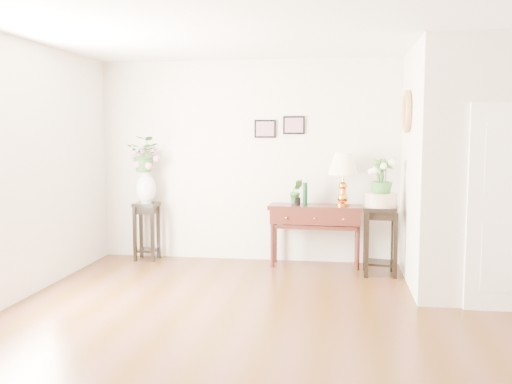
% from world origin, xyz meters
% --- Properties ---
extents(floor, '(6.00, 5.50, 0.02)m').
position_xyz_m(floor, '(0.00, 0.00, 0.00)').
color(floor, brown).
rests_on(floor, ground).
extents(ceiling, '(6.00, 5.50, 0.02)m').
position_xyz_m(ceiling, '(0.00, 0.00, 2.80)').
color(ceiling, white).
rests_on(ceiling, ground).
extents(wall_back, '(6.00, 0.02, 2.80)m').
position_xyz_m(wall_back, '(0.00, 2.75, 1.40)').
color(wall_back, beige).
rests_on(wall_back, ground).
extents(wall_front, '(6.00, 0.02, 2.80)m').
position_xyz_m(wall_front, '(0.00, -2.75, 1.40)').
color(wall_front, beige).
rests_on(wall_front, ground).
extents(partition, '(1.80, 1.95, 2.80)m').
position_xyz_m(partition, '(2.10, 1.77, 1.40)').
color(partition, beige).
rests_on(partition, floor).
extents(art_print_left, '(0.30, 0.02, 0.25)m').
position_xyz_m(art_print_left, '(-0.65, 2.73, 1.85)').
color(art_print_left, black).
rests_on(art_print_left, wall_back).
extents(art_print_right, '(0.30, 0.02, 0.25)m').
position_xyz_m(art_print_right, '(-0.25, 2.73, 1.90)').
color(art_print_right, black).
rests_on(art_print_right, wall_back).
extents(wall_ornament, '(0.07, 0.51, 0.51)m').
position_xyz_m(wall_ornament, '(1.16, 1.90, 2.05)').
color(wall_ornament, tan).
rests_on(wall_ornament, partition).
extents(console_table, '(1.26, 0.47, 0.83)m').
position_xyz_m(console_table, '(0.07, 2.47, 0.41)').
color(console_table, '#3D140F').
rests_on(console_table, floor).
extents(table_lamp, '(0.50, 0.50, 0.72)m').
position_xyz_m(table_lamp, '(0.43, 2.47, 1.18)').
color(table_lamp, orange).
rests_on(table_lamp, console_table).
extents(green_vase, '(0.08, 0.08, 0.30)m').
position_xyz_m(green_vase, '(-0.07, 2.47, 1.00)').
color(green_vase, black).
rests_on(green_vase, console_table).
extents(potted_plant, '(0.22, 0.19, 0.33)m').
position_xyz_m(potted_plant, '(-0.19, 2.47, 0.99)').
color(potted_plant, '#336C28').
rests_on(potted_plant, console_table).
extents(plant_stand_a, '(0.33, 0.33, 0.82)m').
position_xyz_m(plant_stand_a, '(-2.31, 2.50, 0.41)').
color(plant_stand_a, black).
rests_on(plant_stand_a, floor).
extents(porcelain_vase, '(0.35, 0.35, 0.49)m').
position_xyz_m(porcelain_vase, '(-2.31, 2.50, 1.04)').
color(porcelain_vase, silver).
rests_on(porcelain_vase, plant_stand_a).
extents(lily_arrangement, '(0.50, 0.45, 0.50)m').
position_xyz_m(lily_arrangement, '(-2.31, 2.50, 1.47)').
color(lily_arrangement, '#336C28').
rests_on(lily_arrangement, porcelain_vase).
extents(plant_stand_b, '(0.46, 0.46, 0.87)m').
position_xyz_m(plant_stand_b, '(0.90, 2.11, 0.44)').
color(plant_stand_b, black).
rests_on(plant_stand_b, floor).
extents(ceramic_bowl, '(0.52, 0.52, 0.17)m').
position_xyz_m(ceramic_bowl, '(0.90, 2.11, 0.95)').
color(ceramic_bowl, beige).
rests_on(ceramic_bowl, plant_stand_b).
extents(narcissus, '(0.31, 0.31, 0.48)m').
position_xyz_m(narcissus, '(0.90, 2.11, 1.23)').
color(narcissus, '#336C28').
rests_on(narcissus, ceramic_bowl).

